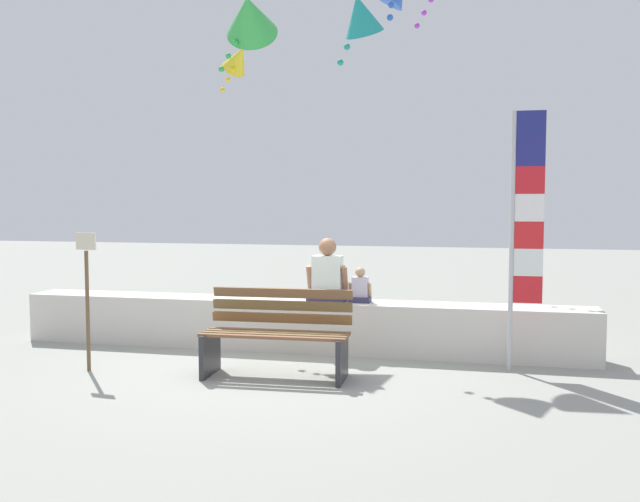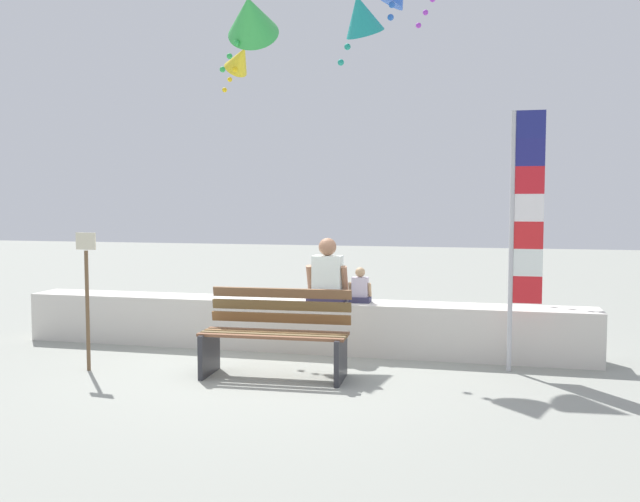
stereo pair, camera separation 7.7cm
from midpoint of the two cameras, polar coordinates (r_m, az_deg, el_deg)
ground_plane at (r=7.66m, az=-3.91°, el=-9.46°), size 40.00×40.00×0.00m
seawall_ledge at (r=8.40m, az=-2.22°, el=-6.12°), size 6.97×0.55×0.61m
park_bench at (r=7.14m, az=-3.92°, el=-7.08°), size 1.53×0.67×0.88m
person_adult at (r=8.21m, az=0.36°, el=-2.13°), size 0.50×0.36×0.76m
person_child at (r=8.16m, az=3.08°, el=-3.13°), size 0.27×0.20×0.42m
flag_banner at (r=7.50m, az=16.11°, el=2.30°), size 0.35×0.05×2.74m
kite_yellow at (r=11.98m, az=-7.00°, el=15.50°), size 0.72×0.70×0.88m
kite_green at (r=10.04m, az=-6.09°, el=18.79°), size 0.87×1.02×1.23m
kite_teal at (r=8.92m, az=3.11°, el=18.92°), size 0.70×0.78×0.89m
sign_post at (r=7.67m, az=-19.00°, el=-3.11°), size 0.24×0.04×1.47m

